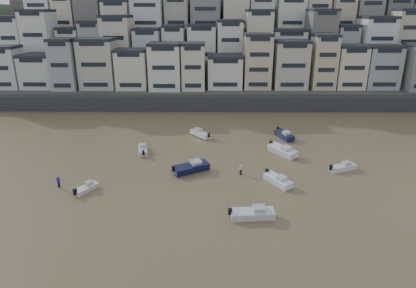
{
  "coord_description": "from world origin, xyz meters",
  "views": [
    {
      "loc": [
        7.68,
        -23.04,
        23.39
      ],
      "look_at": [
        7.36,
        30.0,
        4.0
      ],
      "focal_mm": 32.0,
      "sensor_mm": 36.0,
      "label": 1
    }
  ],
  "objects_px": {
    "boat_b": "(278,179)",
    "boat_e": "(282,150)",
    "boat_a": "(252,212)",
    "boat_h": "(201,133)",
    "boat_d": "(343,166)",
    "boat_i": "(284,134)",
    "person_blue": "(58,181)",
    "person_pink": "(241,169)",
    "boat_f": "(143,149)",
    "boat_j": "(86,187)",
    "boat_c": "(191,167)"
  },
  "relations": [
    {
      "from": "person_blue",
      "to": "person_pink",
      "type": "height_order",
      "value": "same"
    },
    {
      "from": "person_blue",
      "to": "boat_d",
      "type": "bearing_deg",
      "value": 8.21
    },
    {
      "from": "boat_b",
      "to": "boat_e",
      "type": "relative_size",
      "value": 0.83
    },
    {
      "from": "boat_i",
      "to": "boat_b",
      "type": "bearing_deg",
      "value": -30.37
    },
    {
      "from": "boat_a",
      "to": "boat_f",
      "type": "xyz_separation_m",
      "value": [
        -16.69,
        21.34,
        -0.12
      ]
    },
    {
      "from": "person_blue",
      "to": "boat_j",
      "type": "bearing_deg",
      "value": -15.88
    },
    {
      "from": "boat_i",
      "to": "boat_e",
      "type": "distance_m",
      "value": 8.78
    },
    {
      "from": "boat_f",
      "to": "boat_h",
      "type": "relative_size",
      "value": 0.87
    },
    {
      "from": "boat_e",
      "to": "boat_h",
      "type": "bearing_deg",
      "value": -155.93
    },
    {
      "from": "boat_d",
      "to": "person_blue",
      "type": "xyz_separation_m",
      "value": [
        -41.46,
        -5.98,
        0.23
      ]
    },
    {
      "from": "boat_c",
      "to": "person_pink",
      "type": "bearing_deg",
      "value": -37.88
    },
    {
      "from": "boat_j",
      "to": "boat_d",
      "type": "relative_size",
      "value": 0.84
    },
    {
      "from": "boat_i",
      "to": "boat_h",
      "type": "relative_size",
      "value": 1.04
    },
    {
      "from": "boat_h",
      "to": "person_pink",
      "type": "height_order",
      "value": "person_pink"
    },
    {
      "from": "boat_b",
      "to": "boat_h",
      "type": "bearing_deg",
      "value": 178.78
    },
    {
      "from": "boat_d",
      "to": "person_blue",
      "type": "distance_m",
      "value": 41.89
    },
    {
      "from": "boat_c",
      "to": "boat_b",
      "type": "bearing_deg",
      "value": -48.77
    },
    {
      "from": "boat_f",
      "to": "boat_h",
      "type": "distance_m",
      "value": 13.03
    },
    {
      "from": "boat_c",
      "to": "person_pink",
      "type": "xyz_separation_m",
      "value": [
        7.52,
        -0.93,
        0.01
      ]
    },
    {
      "from": "boat_a",
      "to": "person_pink",
      "type": "relative_size",
      "value": 3.25
    },
    {
      "from": "boat_a",
      "to": "boat_f",
      "type": "relative_size",
      "value": 1.19
    },
    {
      "from": "boat_a",
      "to": "boat_h",
      "type": "distance_m",
      "value": 30.68
    },
    {
      "from": "boat_f",
      "to": "person_blue",
      "type": "xyz_separation_m",
      "value": [
        -9.41,
        -13.3,
        0.22
      ]
    },
    {
      "from": "boat_d",
      "to": "boat_h",
      "type": "height_order",
      "value": "boat_h"
    },
    {
      "from": "boat_a",
      "to": "person_pink",
      "type": "height_order",
      "value": "person_pink"
    },
    {
      "from": "boat_a",
      "to": "boat_f",
      "type": "distance_m",
      "value": 27.09
    },
    {
      "from": "boat_b",
      "to": "boat_a",
      "type": "relative_size",
      "value": 0.93
    },
    {
      "from": "boat_c",
      "to": "person_pink",
      "type": "relative_size",
      "value": 3.6
    },
    {
      "from": "boat_a",
      "to": "boat_e",
      "type": "relative_size",
      "value": 0.9
    },
    {
      "from": "boat_a",
      "to": "boat_e",
      "type": "height_order",
      "value": "boat_e"
    },
    {
      "from": "boat_j",
      "to": "boat_c",
      "type": "distance_m",
      "value": 15.39
    },
    {
      "from": "boat_d",
      "to": "person_blue",
      "type": "height_order",
      "value": "person_blue"
    },
    {
      "from": "boat_j",
      "to": "boat_c",
      "type": "xyz_separation_m",
      "value": [
        13.97,
        6.44,
        0.31
      ]
    },
    {
      "from": "boat_c",
      "to": "boat_e",
      "type": "height_order",
      "value": "boat_e"
    },
    {
      "from": "boat_h",
      "to": "boat_e",
      "type": "distance_m",
      "value": 16.97
    },
    {
      "from": "person_blue",
      "to": "boat_e",
      "type": "bearing_deg",
      "value": 20.56
    },
    {
      "from": "boat_j",
      "to": "person_blue",
      "type": "height_order",
      "value": "person_blue"
    },
    {
      "from": "boat_b",
      "to": "boat_j",
      "type": "height_order",
      "value": "boat_b"
    },
    {
      "from": "boat_f",
      "to": "boat_h",
      "type": "xyz_separation_m",
      "value": [
        9.81,
        8.57,
        0.09
      ]
    },
    {
      "from": "boat_b",
      "to": "boat_h",
      "type": "xyz_separation_m",
      "value": [
        -11.47,
        20.67,
        0.03
      ]
    },
    {
      "from": "person_blue",
      "to": "person_pink",
      "type": "relative_size",
      "value": 1.0
    },
    {
      "from": "boat_b",
      "to": "boat_e",
      "type": "bearing_deg",
      "value": 136.36
    },
    {
      "from": "boat_j",
      "to": "person_pink",
      "type": "xyz_separation_m",
      "value": [
        21.48,
        5.51,
        0.33
      ]
    },
    {
      "from": "boat_j",
      "to": "boat_h",
      "type": "height_order",
      "value": "boat_h"
    },
    {
      "from": "boat_d",
      "to": "boat_h",
      "type": "bearing_deg",
      "value": 123.31
    },
    {
      "from": "boat_a",
      "to": "boat_h",
      "type": "relative_size",
      "value": 1.03
    },
    {
      "from": "boat_f",
      "to": "boat_j",
      "type": "bearing_deg",
      "value": 146.79
    },
    {
      "from": "person_blue",
      "to": "boat_h",
      "type": "bearing_deg",
      "value": 48.69
    },
    {
      "from": "boat_h",
      "to": "boat_f",
      "type": "bearing_deg",
      "value": 92.52
    },
    {
      "from": "boat_d",
      "to": "boat_e",
      "type": "height_order",
      "value": "boat_e"
    }
  ]
}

